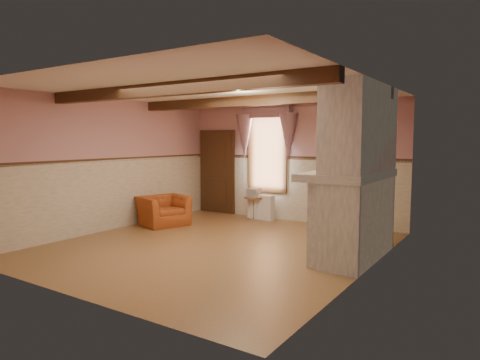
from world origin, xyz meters
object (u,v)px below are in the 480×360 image
Objects in this scene: bowl at (345,169)px; mantel_clock at (364,163)px; side_table at (254,208)px; armchair at (164,210)px; oil_lamp at (357,161)px; radiator at (261,207)px.

bowl is 1.45× the size of mantel_clock.
mantel_clock reaches higher than side_table.
armchair is 2.21m from side_table.
oil_lamp reaches higher than side_table.
bowl is at bearing -36.48° from side_table.
armchair is 2.34m from radiator.
oil_lamp is (0.00, 0.59, 0.10)m from bowl.
armchair reaches higher than radiator.
armchair is 1.84× the size of side_table.
bowl is at bearing -90.00° from mantel_clock.
bowl reaches higher than armchair.
side_table is 0.79× the size of radiator.
side_table is 3.51m from mantel_clock.
side_table is at bearing 151.40° from oil_lamp.
armchair is at bearing -124.39° from radiator.
bowl reaches higher than radiator.
radiator is at bearing 12.97° from side_table.
armchair is 4.56m from mantel_clock.
mantel_clock is at bearing -64.41° from armchair.
radiator is 2.50× the size of oil_lamp.
mantel_clock is (4.38, 0.49, 1.19)m from armchair.
mantel_clock is at bearing 90.00° from bowl.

